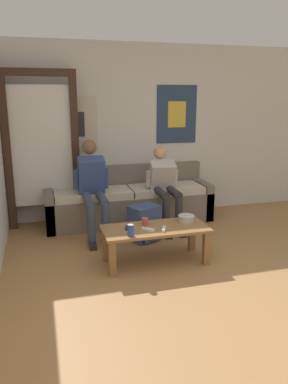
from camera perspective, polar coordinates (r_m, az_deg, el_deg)
ground_plane at (r=3.36m, az=10.85°, el=-18.24°), size 18.00×18.00×0.00m
wall_back at (r=5.68m, az=-2.06°, el=9.12°), size 10.00×0.07×2.55m
door_frame at (r=5.31m, az=-15.35°, el=7.41°), size 1.00×0.10×2.15m
couch at (r=5.50m, az=-2.32°, el=-1.53°), size 2.39×0.69×0.80m
coffee_table at (r=4.12m, az=1.73°, el=-6.40°), size 1.15×0.52×0.41m
person_seated_adult at (r=4.94m, az=-7.81°, el=1.11°), size 0.47×0.93×1.24m
person_seated_teen at (r=5.20m, az=3.19°, el=1.23°), size 0.47×0.85×1.11m
backpack at (r=4.78m, az=0.14°, el=-4.89°), size 0.44×0.40×0.45m
ceramic_bowl at (r=4.31m, az=6.46°, el=-3.93°), size 0.19×0.19×0.07m
pillar_candle at (r=4.16m, az=0.17°, el=-4.49°), size 0.07×0.07×0.09m
drink_can_blue at (r=3.83m, az=-2.04°, el=-5.86°), size 0.07×0.07×0.12m
game_controller_near_left at (r=4.02m, az=3.05°, el=-5.63°), size 0.09×0.15×0.03m
game_controller_near_right at (r=4.00m, az=0.62°, el=-5.71°), size 0.13×0.12×0.03m
cell_phone at (r=4.07m, az=-2.40°, el=-5.49°), size 0.10×0.15×0.01m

